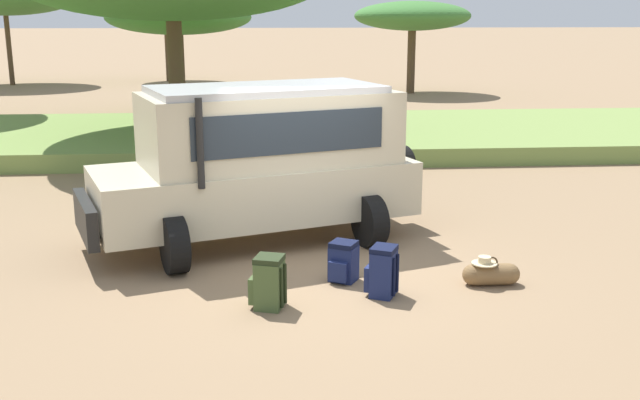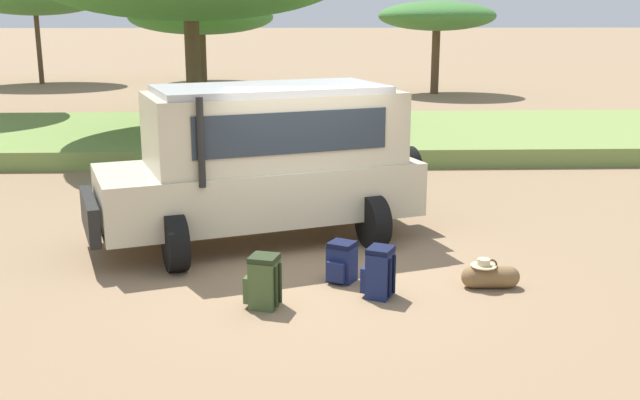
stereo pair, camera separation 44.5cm
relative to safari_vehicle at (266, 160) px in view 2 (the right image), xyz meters
name	(u,v)px [view 2 (the right image)]	position (x,y,z in m)	size (l,w,h in m)	color
ground_plane	(314,268)	(0.72, -1.42, -1.29)	(320.00, 320.00, 0.00)	#8C7051
grass_bank	(303,136)	(0.72, 8.86, -1.07)	(120.00, 7.00, 0.44)	olive
safari_vehicle	(266,160)	(0.00, 0.00, 0.00)	(5.44, 3.67, 2.44)	beige
backpack_beside_front_wheel	(379,273)	(1.51, -2.54, -0.98)	(0.46, 0.45, 0.66)	navy
backpack_cluster_center	(264,282)	(0.05, -2.82, -0.97)	(0.48, 0.43, 0.66)	#42562D
backpack_near_rear_wheel	(342,262)	(1.07, -1.96, -1.03)	(0.44, 0.47, 0.55)	navy
duffel_bag_low_black_case	(490,276)	(3.01, -2.27, -1.14)	(0.77, 0.34, 0.39)	brown
acacia_tree_centre_back	(194,10)	(-4.63, 28.55, 2.32)	(4.45, 4.18, 4.25)	brown
acacia_tree_right_mid	(201,18)	(-2.76, 15.83, 2.03)	(5.08, 5.51, 3.94)	brown
acacia_tree_distant_right	(437,16)	(6.72, 21.60, 2.03)	(5.09, 4.49, 3.98)	brown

